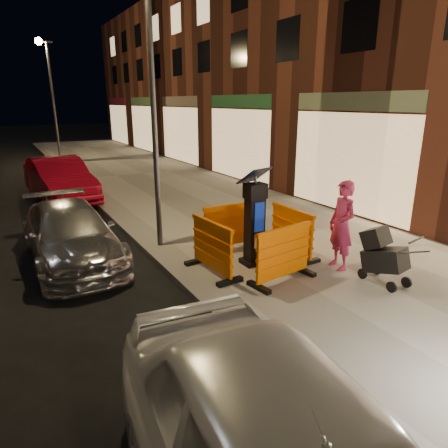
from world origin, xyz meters
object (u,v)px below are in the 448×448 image
car_silver (74,260)px  car_red (62,200)px  stroller (385,257)px  barrier_bldgside (292,232)px  parking_kiosk (255,220)px  man (342,225)px  barrier_kerbside (212,248)px  barrier_back (230,227)px  barrier_front (283,255)px

car_silver → car_red: (0.64, 5.95, 0.00)m
car_silver → car_red: 5.98m
car_silver → stroller: size_ratio=4.20×
barrier_bldgside → car_red: barrier_bldgside is taller
parking_kiosk → barrier_bldgside: parking_kiosk is taller
stroller → parking_kiosk: bearing=118.2°
man → barrier_kerbside: bearing=-104.5°
barrier_kerbside → man: 2.53m
car_silver → man: man is taller
barrier_back → parking_kiosk: bearing=-89.8°
barrier_front → man: bearing=-10.2°
car_silver → stroller: (4.65, -4.26, 0.64)m
parking_kiosk → barrier_bldgside: size_ratio=1.40×
car_red → man: 10.11m
barrier_bldgside → stroller: bearing=-163.6°
car_silver → car_red: size_ratio=0.93×
parking_kiosk → barrier_back: parking_kiosk is taller
parking_kiosk → barrier_front: size_ratio=1.40×
barrier_back → stroller: (1.54, -2.86, -0.02)m
parking_kiosk → barrier_kerbside: (-0.95, 0.00, -0.41)m
car_silver → man: bearing=-37.7°
barrier_back → car_red: (-2.47, 7.35, -0.66)m
barrier_kerbside → car_silver: size_ratio=0.32×
barrier_bldgside → car_silver: (-4.06, 2.35, -0.66)m
barrier_back → car_silver: (-3.11, 1.40, -0.66)m
barrier_kerbside → parking_kiosk: bearing=-94.8°
barrier_back → barrier_kerbside: same height
parking_kiosk → man: parking_kiosk is taller
barrier_back → barrier_bldgside: bearing=-44.8°
car_silver → barrier_bldgside: bearing=-30.8°
parking_kiosk → barrier_back: 1.03m
car_silver → barrier_back: bearing=-25.0°
barrier_kerbside → man: (2.29, -1.01, 0.36)m
parking_kiosk → car_red: (-2.47, 8.30, -1.07)m
car_red → car_silver: bearing=-101.6°
barrier_bldgside → car_red: size_ratio=0.30×
car_red → parking_kiosk: bearing=-78.9°
car_silver → stroller: stroller is taller
barrier_front → barrier_kerbside: bearing=127.2°
stroller → man: bearing=91.8°
parking_kiosk → car_silver: size_ratio=0.44×
barrier_back → car_silver: 3.48m
barrier_back → barrier_kerbside: (-0.95, -0.95, 0.00)m
barrier_front → barrier_kerbside: size_ratio=1.00×
car_silver → man: (4.45, -3.36, 1.02)m
barrier_kerbside → car_red: barrier_kerbside is taller
man → barrier_bldgside: bearing=-149.6°
barrier_front → car_red: (-2.47, 9.25, -0.66)m
parking_kiosk → stroller: 2.49m
barrier_kerbside → car_silver: 3.26m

